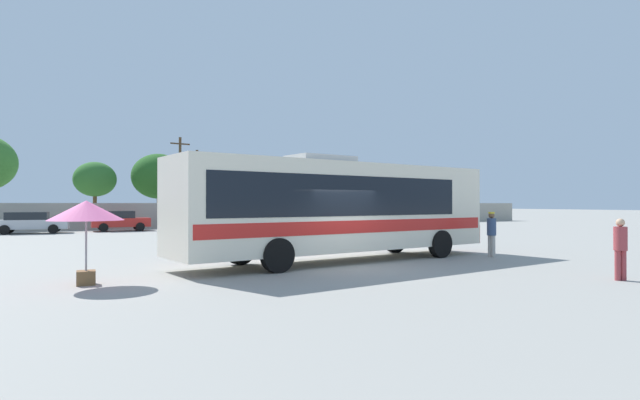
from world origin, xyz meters
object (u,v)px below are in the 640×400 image
utility_pole_far (180,180)px  roadside_tree_right (261,177)px  parked_car_second_red (120,220)px  roadside_tree_midleft (95,179)px  vendor_umbrella_near_gate_pink (86,213)px  coach_bus_cream_red (339,206)px  attendant_by_bus_door (492,231)px  utility_pole_near (197,186)px  parked_car_leftmost_silver (30,222)px  passenger_waiting_on_apron (620,245)px  parked_car_third_dark_blue (216,219)px  roadside_tree_midright (159,176)px

utility_pole_far → roadside_tree_right: bearing=-8.7°
parked_car_second_red → roadside_tree_midleft: 7.55m
vendor_umbrella_near_gate_pink → parked_car_second_red: vendor_umbrella_near_gate_pink is taller
coach_bus_cream_red → attendant_by_bus_door: (6.00, -1.36, -0.98)m
utility_pole_near → roadside_tree_right: bearing=-12.9°
parked_car_leftmost_silver → parked_car_second_red: bearing=5.5°
roadside_tree_midleft → roadside_tree_right: (14.37, -1.75, 0.49)m
attendant_by_bus_door → vendor_umbrella_near_gate_pink: size_ratio=0.81×
coach_bus_cream_red → vendor_umbrella_near_gate_pink: size_ratio=5.90×
attendant_by_bus_door → vendor_umbrella_near_gate_pink: bearing=-179.4°
coach_bus_cream_red → roadside_tree_midleft: bearing=101.1°
passenger_waiting_on_apron → utility_pole_near: (-2.10, 38.25, 2.75)m
attendant_by_bus_door → utility_pole_near: utility_pole_near is taller
parked_car_third_dark_blue → utility_pole_near: (-0.01, 6.49, 2.89)m
parked_car_second_red → parked_car_third_dark_blue: 7.25m
parked_car_second_red → roadside_tree_right: size_ratio=0.67×
parked_car_third_dark_blue → roadside_tree_right: (5.75, 5.17, 3.81)m
utility_pole_near → coach_bus_cream_red: bearing=-94.5°
coach_bus_cream_red → vendor_umbrella_near_gate_pink: coach_bus_cream_red is taller
utility_pole_near → roadside_tree_midleft: bearing=177.1°
parked_car_leftmost_silver → utility_pole_far: size_ratio=0.59×
attendant_by_bus_door → utility_pole_far: utility_pole_far is taller
parked_car_second_red → roadside_tree_right: roadside_tree_right is taller
vendor_umbrella_near_gate_pink → roadside_tree_midleft: roadside_tree_midleft is taller
coach_bus_cream_red → utility_pole_near: bearing=85.5°
utility_pole_near → passenger_waiting_on_apron: bearing=-86.9°
coach_bus_cream_red → parked_car_leftmost_silver: size_ratio=2.66×
coach_bus_cream_red → parked_car_third_dark_blue: bearing=84.2°
vendor_umbrella_near_gate_pink → roadside_tree_midleft: 33.06m
attendant_by_bus_door → passenger_waiting_on_apron: attendant_by_bus_door is taller
coach_bus_cream_red → parked_car_third_dark_blue: 24.65m
vendor_umbrella_near_gate_pink → roadside_tree_right: size_ratio=0.35×
parked_car_third_dark_blue → utility_pole_near: 7.10m
roadside_tree_right → parked_car_third_dark_blue: bearing=-138.1°
attendant_by_bus_door → parked_car_leftmost_silver: size_ratio=0.37×
attendant_by_bus_door → utility_pole_far: bearing=99.1°
utility_pole_far → roadside_tree_midright: (-1.81, 0.34, 0.27)m
utility_pole_near → roadside_tree_midleft: 8.63m
roadside_tree_midright → roadside_tree_right: roadside_tree_midright is taller
roadside_tree_midleft → roadside_tree_midright: roadside_tree_midright is taller
roadside_tree_midright → roadside_tree_midleft: bearing=176.9°
utility_pole_far → roadside_tree_midleft: bearing=174.9°
parked_car_leftmost_silver → roadside_tree_right: bearing=16.2°
coach_bus_cream_red → roadside_tree_midright: (-0.93, 31.13, 2.52)m
utility_pole_far → parked_car_leftmost_silver: bearing=-150.2°
attendant_by_bus_door → roadside_tree_right: (2.22, 31.02, 3.62)m
passenger_waiting_on_apron → utility_pole_near: 38.41m
attendant_by_bus_door → roadside_tree_midright: (-6.94, 32.49, 3.50)m
parked_car_second_red → passenger_waiting_on_apron: bearing=-73.8°
vendor_umbrella_near_gate_pink → utility_pole_near: size_ratio=0.30×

